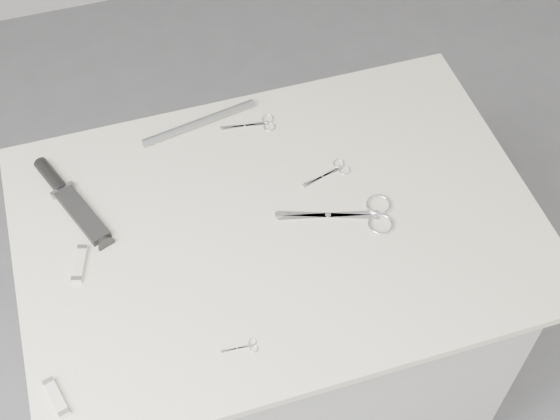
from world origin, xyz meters
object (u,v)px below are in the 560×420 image
object	(u,v)px
sheathed_knife	(68,197)
large_shears	(361,215)
metal_rail	(199,123)
embroidery_scissors_a	(333,172)
tiny_scissors	(245,347)
pocket_knife_a	(80,264)
pocket_knife_b	(56,398)
embroidery_scissors_b	(258,124)
plinth	(279,337)

from	to	relation	value
sheathed_knife	large_shears	bearing A→B (deg)	-132.74
large_shears	metal_rail	distance (m)	0.41
sheathed_knife	metal_rail	xyz separation A→B (m)	(0.29, 0.12, -0.00)
embroidery_scissors_a	metal_rail	bearing A→B (deg)	122.74
sheathed_knife	tiny_scissors	bearing A→B (deg)	-171.01
pocket_knife_a	metal_rail	distance (m)	0.41
large_shears	pocket_knife_b	xyz separation A→B (m)	(-0.61, -0.20, 0.00)
tiny_scissors	pocket_knife_b	size ratio (longest dim) A/B	0.84
large_shears	embroidery_scissors_b	world-z (taller)	large_shears
tiny_scissors	plinth	bearing A→B (deg)	65.00
tiny_scissors	embroidery_scissors_b	bearing A→B (deg)	75.60
plinth	embroidery_scissors_a	xyz separation A→B (m)	(0.14, 0.09, 0.47)
embroidery_scissors_a	pocket_knife_a	distance (m)	0.53
large_shears	metal_rail	bearing A→B (deg)	143.32
embroidery_scissors_b	pocket_knife_a	bearing A→B (deg)	-140.98
metal_rail	pocket_knife_a	bearing A→B (deg)	-136.48
large_shears	embroidery_scissors_b	bearing A→B (deg)	129.62
large_shears	plinth	bearing A→B (deg)	-175.32
plinth	metal_rail	xyz separation A→B (m)	(-0.08, 0.29, 0.48)
pocket_knife_b	sheathed_knife	bearing A→B (deg)	-25.72
embroidery_scissors_a	sheathed_knife	xyz separation A→B (m)	(-0.52, 0.09, 0.01)
plinth	pocket_knife_a	distance (m)	0.61
sheathed_knife	pocket_knife_a	xyz separation A→B (m)	(-0.00, -0.16, -0.00)
metal_rail	large_shears	bearing A→B (deg)	-53.35
embroidery_scissors_b	tiny_scissors	size ratio (longest dim) A/B	1.83
large_shears	pocket_knife_b	distance (m)	0.65
tiny_scissors	metal_rail	world-z (taller)	metal_rail
embroidery_scissors_b	metal_rail	size ratio (longest dim) A/B	0.46
embroidery_scissors_b	pocket_knife_b	bearing A→B (deg)	-126.21
tiny_scissors	sheathed_knife	bearing A→B (deg)	124.86
large_shears	embroidery_scissors_a	size ratio (longest dim) A/B	2.13
sheathed_knife	pocket_knife_a	world-z (taller)	sheathed_knife
plinth	sheathed_knife	bearing A→B (deg)	155.18
embroidery_scissors_a	metal_rail	size ratio (longest dim) A/B	0.42
pocket_knife_b	metal_rail	distance (m)	0.65
embroidery_scissors_b	tiny_scissors	bearing A→B (deg)	-100.38
large_shears	pocket_knife_b	world-z (taller)	pocket_knife_b
plinth	large_shears	bearing A→B (deg)	-11.99
sheathed_knife	embroidery_scissors_b	bearing A→B (deg)	-100.11
tiny_scissors	pocket_knife_a	size ratio (longest dim) A/B	0.80
pocket_knife_a	metal_rail	xyz separation A→B (m)	(0.29, 0.28, 0.00)
sheathed_knife	pocket_knife_a	size ratio (longest dim) A/B	3.03
large_shears	embroidery_scissors_a	bearing A→B (deg)	113.99
metal_rail	sheathed_knife	bearing A→B (deg)	-158.10
sheathed_knife	pocket_knife_b	world-z (taller)	sheathed_knife
pocket_knife_a	metal_rail	bearing A→B (deg)	-28.63
tiny_scissors	sheathed_knife	world-z (taller)	sheathed_knife
large_shears	embroidery_scissors_b	xyz separation A→B (m)	(-0.12, 0.29, -0.00)
sheathed_knife	metal_rail	world-z (taller)	sheathed_knife
large_shears	tiny_scissors	world-z (taller)	large_shears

